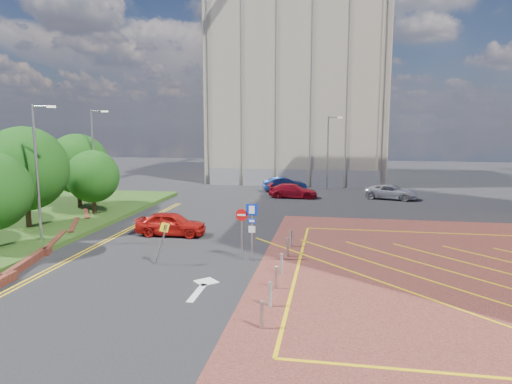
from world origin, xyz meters
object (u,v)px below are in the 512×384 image
(tree_d, at_px, (78,164))
(sign_cluster, at_px, (248,224))
(lamp_left_far, at_px, (94,155))
(car_blue_back, at_px, (285,184))
(tree_b, at_px, (25,169))
(car_red_back, at_px, (293,191))
(car_silver_back, at_px, (391,192))
(car_red_left, at_px, (171,224))
(lamp_left_near, at_px, (38,167))
(lamp_back, at_px, (328,150))
(tree_c, at_px, (93,176))
(warning_sign, at_px, (162,238))

(tree_d, relative_size, sign_cluster, 1.90)
(lamp_left_far, distance_m, car_blue_back, 20.29)
(tree_b, xyz_separation_m, lamp_left_far, (1.08, 7.00, 0.42))
(car_red_back, distance_m, car_silver_back, 9.42)
(lamp_left_far, height_order, car_silver_back, lamp_left_far)
(tree_b, distance_m, tree_d, 8.07)
(lamp_left_far, bearing_deg, sign_cluster, -36.82)
(lamp_left_far, height_order, car_red_back, lamp_left_far)
(car_red_left, distance_m, car_silver_back, 23.49)
(car_red_left, relative_size, car_silver_back, 0.91)
(lamp_left_near, height_order, lamp_left_far, same)
(sign_cluster, bearing_deg, lamp_back, 82.03)
(car_blue_back, xyz_separation_m, car_red_back, (1.28, -4.15, -0.07))
(lamp_back, xyz_separation_m, car_red_back, (-3.28, -5.95, -3.67))
(car_red_left, bearing_deg, tree_c, 59.04)
(lamp_left_far, bearing_deg, car_red_left, -36.36)
(lamp_back, bearing_deg, car_red_left, -113.44)
(tree_b, xyz_separation_m, car_red_left, (9.84, 0.55, -3.47))
(tree_c, bearing_deg, tree_b, -111.80)
(sign_cluster, height_order, warning_sign, sign_cluster)
(lamp_back, bearing_deg, car_blue_back, -158.50)
(car_blue_back, height_order, car_silver_back, car_blue_back)
(tree_c, height_order, car_blue_back, tree_c)
(tree_c, bearing_deg, lamp_left_near, -82.31)
(tree_c, height_order, lamp_left_far, lamp_left_far)
(tree_c, height_order, car_red_back, tree_c)
(tree_d, height_order, car_red_back, tree_d)
(tree_d, bearing_deg, car_red_back, 27.62)
(tree_b, height_order, tree_c, tree_b)
(tree_b, height_order, car_red_left, tree_b)
(tree_c, distance_m, car_red_back, 18.87)
(car_blue_back, bearing_deg, tree_d, 110.64)
(tree_b, height_order, car_silver_back, tree_b)
(lamp_left_near, bearing_deg, car_red_back, 56.60)
(tree_b, relative_size, sign_cluster, 2.11)
(sign_cluster, bearing_deg, lamp_left_far, 143.18)
(lamp_left_far, xyz_separation_m, sign_cluster, (14.72, -11.02, -2.71))
(warning_sign, height_order, car_blue_back, warning_sign)
(tree_b, bearing_deg, lamp_left_near, -44.25)
(warning_sign, relative_size, car_red_left, 0.50)
(car_red_left, xyz_separation_m, car_red_back, (6.46, 16.51, -0.08))
(lamp_left_near, bearing_deg, lamp_left_far, 101.31)
(tree_c, distance_m, car_silver_back, 27.08)
(lamp_back, distance_m, car_silver_back, 8.77)
(lamp_left_near, bearing_deg, car_red_left, 27.68)
(car_blue_back, bearing_deg, car_red_back, 178.23)
(lamp_left_far, bearing_deg, warning_sign, -50.01)
(lamp_left_near, relative_size, lamp_back, 1.00)
(warning_sign, bearing_deg, tree_c, 132.31)
(tree_d, height_order, lamp_back, lamp_back)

